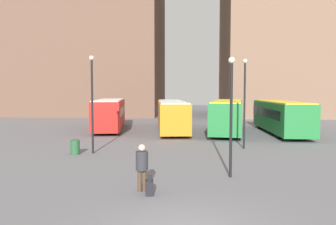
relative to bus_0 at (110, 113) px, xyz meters
name	(u,v)px	position (x,y,z in m)	size (l,w,h in m)	color
bus_0	(110,113)	(0.00, 0.00, 0.00)	(4.07, 10.47, 2.88)	red
bus_1	(172,114)	(5.97, -0.21, -0.06)	(3.85, 12.35, 2.76)	orange
bus_2	(228,115)	(11.11, -1.24, -0.01)	(4.12, 11.45, 2.84)	#237A38
bus_3	(280,116)	(15.62, -1.64, -0.04)	(2.64, 11.08, 2.80)	#237A38
traveler	(142,163)	(6.10, -19.22, -0.54)	(0.52, 0.52, 1.74)	#4C3828
suitcase	(150,188)	(6.43, -19.62, -1.30)	(0.33, 0.42, 0.76)	black
lamp_post_0	(231,106)	(9.56, -16.96, 1.47)	(0.28, 0.28, 5.10)	black
lamp_post_1	(245,96)	(11.24, -9.78, 1.79)	(0.28, 0.28, 5.71)	black
lamp_post_2	(92,96)	(2.06, -12.10, 1.80)	(0.28, 0.28, 5.74)	black
trash_bin	(75,147)	(1.15, -12.54, -1.14)	(0.52, 0.52, 0.85)	#285633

